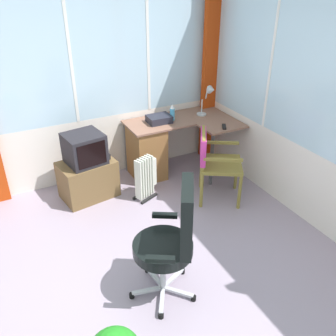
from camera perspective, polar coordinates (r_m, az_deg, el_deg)
The scene contains 12 objects.
ground at distance 3.39m, azimuth -1.00°, elevation -20.17°, with size 4.88×5.64×0.06m, color gray.
north_window_panel at distance 4.59m, azimuth -14.62°, elevation 13.71°, with size 3.88×0.07×2.77m.
curtain_corner at distance 5.20m, azimuth 6.57°, elevation 15.61°, with size 0.23×0.07×2.67m, color #B6380F.
desk at distance 4.88m, azimuth -2.48°, elevation 3.21°, with size 1.38×0.92×0.74m.
desk_lamp at distance 4.97m, azimuth 6.40°, elevation 11.09°, with size 0.23×0.20×0.41m.
tv_remote at distance 4.68m, azimuth 8.69°, elevation 6.35°, with size 0.04×0.15×0.02m, color black.
spray_bottle at distance 4.82m, azimuth 0.67°, elevation 8.58°, with size 0.06×0.06×0.22m.
paper_tray at distance 4.78m, azimuth -1.39°, elevation 7.59°, with size 0.30×0.23×0.09m, color #22232D.
wooden_armchair at distance 4.33m, azimuth 6.75°, elevation 1.77°, with size 0.66×0.66×0.86m.
office_chair at distance 3.00m, azimuth 0.81°, elevation -10.53°, with size 0.60×0.62×1.10m.
tv_on_stand at distance 4.52m, azimuth -12.41°, elevation -0.24°, with size 0.70×0.53×0.83m.
space_heater at distance 4.45m, azimuth -3.43°, elevation -1.43°, with size 0.33×0.26×0.55m.
Camera 1 is at (-0.96, -1.99, 2.54)m, focal length 39.35 mm.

